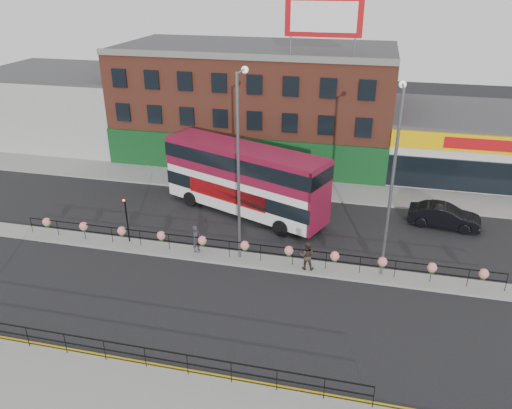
% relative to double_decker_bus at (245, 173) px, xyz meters
% --- Properties ---
extents(ground, '(120.00, 120.00, 0.00)m').
position_rel_double_decker_bus_xyz_m(ground, '(1.68, -6.59, -3.15)').
color(ground, black).
rests_on(ground, ground).
extents(south_pavement, '(60.00, 4.00, 0.15)m').
position_rel_double_decker_bus_xyz_m(south_pavement, '(1.68, -18.59, -3.08)').
color(south_pavement, gray).
rests_on(south_pavement, ground).
extents(north_pavement, '(60.00, 4.00, 0.15)m').
position_rel_double_decker_bus_xyz_m(north_pavement, '(1.68, 5.41, -3.08)').
color(north_pavement, gray).
rests_on(north_pavement, ground).
extents(median, '(60.00, 1.60, 0.15)m').
position_rel_double_decker_bus_xyz_m(median, '(1.68, -6.59, -3.08)').
color(median, gray).
rests_on(median, ground).
extents(yellow_line_inner, '(60.00, 0.10, 0.01)m').
position_rel_double_decker_bus_xyz_m(yellow_line_inner, '(1.68, -16.29, -3.15)').
color(yellow_line_inner, gold).
rests_on(yellow_line_inner, ground).
extents(yellow_line_outer, '(60.00, 0.10, 0.01)m').
position_rel_double_decker_bus_xyz_m(yellow_line_outer, '(1.68, -16.47, -3.15)').
color(yellow_line_outer, gold).
rests_on(yellow_line_outer, ground).
extents(brick_building, '(25.00, 12.21, 10.30)m').
position_rel_double_decker_bus_xyz_m(brick_building, '(-2.32, 13.37, 1.97)').
color(brick_building, brown).
rests_on(brick_building, ground).
extents(supermarket, '(15.00, 12.25, 5.30)m').
position_rel_double_decker_bus_xyz_m(supermarket, '(17.68, 13.32, -0.50)').
color(supermarket, silver).
rests_on(supermarket, ground).
extents(warehouse_west, '(15.50, 12.00, 7.30)m').
position_rel_double_decker_bus_xyz_m(warehouse_west, '(-22.57, 13.41, 0.50)').
color(warehouse_west, '#A0A09B').
rests_on(warehouse_west, ground).
extents(billboard, '(6.00, 0.29, 4.40)m').
position_rel_double_decker_bus_xyz_m(billboard, '(4.18, 8.40, 10.03)').
color(billboard, '#AC0B0F').
rests_on(billboard, brick_building).
extents(median_railing, '(30.04, 0.56, 1.23)m').
position_rel_double_decker_bus_xyz_m(median_railing, '(1.68, -6.59, -2.11)').
color(median_railing, black).
rests_on(median_railing, median).
extents(south_railing, '(20.04, 0.05, 1.12)m').
position_rel_double_decker_bus_xyz_m(south_railing, '(-0.32, -16.69, -2.19)').
color(south_railing, black).
rests_on(south_railing, south_pavement).
extents(double_decker_bus, '(12.86, 7.52, 5.13)m').
position_rel_double_decker_bus_xyz_m(double_decker_bus, '(0.00, 0.00, 0.00)').
color(double_decker_bus, white).
rests_on(double_decker_bus, ground).
extents(car, '(2.96, 5.31, 1.61)m').
position_rel_double_decker_bus_xyz_m(car, '(14.15, 1.12, -2.35)').
color(car, black).
rests_on(car, ground).
extents(pedestrian_a, '(0.89, 0.80, 1.78)m').
position_rel_double_decker_bus_xyz_m(pedestrian_a, '(-1.52, -6.39, -2.12)').
color(pedestrian_a, '#2E2D36').
rests_on(pedestrian_a, median).
extents(pedestrian_b, '(0.96, 0.79, 1.81)m').
position_rel_double_decker_bus_xyz_m(pedestrian_b, '(5.56, -6.85, -2.10)').
color(pedestrian_b, '#392D23').
rests_on(pedestrian_b, median).
extents(lamp_column_west, '(0.41, 2.00, 11.40)m').
position_rel_double_decker_bus_xyz_m(lamp_column_west, '(1.30, -6.13, 3.75)').
color(lamp_column_west, slate).
rests_on(lamp_column_west, median).
extents(lamp_column_east, '(0.39, 1.93, 10.98)m').
position_rel_double_decker_bus_xyz_m(lamp_column_east, '(9.93, -6.13, 3.51)').
color(lamp_column_east, slate).
rests_on(lamp_column_east, median).
extents(traffic_light_median, '(0.15, 0.28, 3.65)m').
position_rel_double_decker_bus_xyz_m(traffic_light_median, '(-6.32, -6.19, -0.69)').
color(traffic_light_median, black).
rests_on(traffic_light_median, median).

